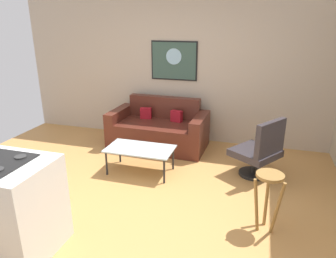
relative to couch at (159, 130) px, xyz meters
name	(u,v)px	position (x,y,z in m)	size (l,w,h in m)	color
ground	(138,204)	(0.33, -1.88, -0.32)	(6.40, 6.40, 0.04)	#BD8547
back_wall	(185,65)	(0.33, 0.54, 1.10)	(6.40, 0.05, 2.80)	#B7A691
couch	(159,130)	(0.00, 0.00, 0.00)	(1.72, 0.92, 0.85)	#4F2118
coffee_table	(140,150)	(0.06, -1.07, 0.06)	(0.99, 0.55, 0.39)	silver
armchair	(260,150)	(1.76, -0.73, 0.12)	(0.81, 0.81, 0.89)	black
bar_stool	(269,189)	(1.87, -1.96, 0.21)	(0.34, 0.33, 0.68)	olive
wall_painting	(174,61)	(0.14, 0.50, 1.18)	(0.86, 0.03, 0.70)	black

